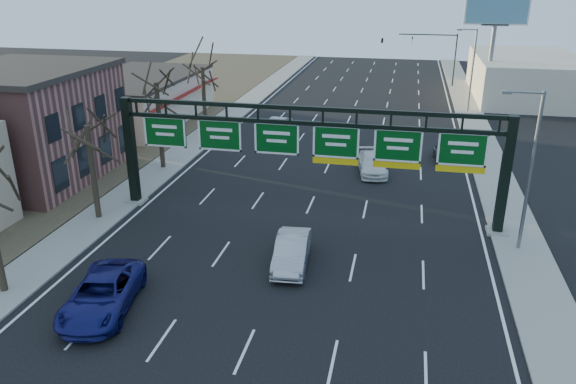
% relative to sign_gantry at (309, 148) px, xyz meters
% --- Properties ---
extents(ground, '(160.00, 160.00, 0.00)m').
position_rel_sign_gantry_xyz_m(ground, '(-0.16, -8.00, -4.63)').
color(ground, black).
rests_on(ground, ground).
extents(sidewalk_left, '(3.00, 120.00, 0.12)m').
position_rel_sign_gantry_xyz_m(sidewalk_left, '(-12.96, 12.00, -4.57)').
color(sidewalk_left, gray).
rests_on(sidewalk_left, ground).
extents(sidewalk_right, '(3.00, 120.00, 0.12)m').
position_rel_sign_gantry_xyz_m(sidewalk_right, '(12.64, 12.00, -4.57)').
color(sidewalk_right, gray).
rests_on(sidewalk_right, ground).
extents(dirt_strip_left, '(21.00, 120.00, 0.06)m').
position_rel_sign_gantry_xyz_m(dirt_strip_left, '(-25.16, 12.00, -4.60)').
color(dirt_strip_left, '#473D2B').
rests_on(dirt_strip_left, ground).
extents(lane_markings, '(21.60, 120.00, 0.01)m').
position_rel_sign_gantry_xyz_m(lane_markings, '(-0.16, 12.00, -4.62)').
color(lane_markings, white).
rests_on(lane_markings, ground).
extents(sign_gantry, '(24.60, 1.20, 7.20)m').
position_rel_sign_gantry_xyz_m(sign_gantry, '(0.00, 0.00, 0.00)').
color(sign_gantry, black).
rests_on(sign_gantry, ground).
extents(brick_block, '(10.40, 12.40, 8.30)m').
position_rel_sign_gantry_xyz_m(brick_block, '(-21.66, 3.00, -0.47)').
color(brick_block, '#965952').
rests_on(brick_block, ground).
extents(cream_strip, '(10.90, 18.40, 4.70)m').
position_rel_sign_gantry_xyz_m(cream_strip, '(-21.64, 21.00, -2.27)').
color(cream_strip, beige).
rests_on(cream_strip, ground).
extents(building_right_distant, '(12.00, 20.00, 5.00)m').
position_rel_sign_gantry_xyz_m(building_right_distant, '(19.84, 42.00, -2.13)').
color(building_right_distant, beige).
rests_on(building_right_distant, ground).
extents(tree_gantry, '(3.60, 3.60, 8.48)m').
position_rel_sign_gantry_xyz_m(tree_gantry, '(-12.96, -3.00, 2.48)').
color(tree_gantry, black).
rests_on(tree_gantry, sidewalk_left).
extents(tree_mid, '(3.60, 3.60, 9.24)m').
position_rel_sign_gantry_xyz_m(tree_mid, '(-12.96, 7.00, 3.23)').
color(tree_mid, black).
rests_on(tree_mid, sidewalk_left).
extents(tree_far, '(3.60, 3.60, 8.86)m').
position_rel_sign_gantry_xyz_m(tree_far, '(-12.96, 17.00, 2.86)').
color(tree_far, black).
rests_on(tree_far, sidewalk_left).
extents(streetlight_near, '(2.15, 0.22, 9.00)m').
position_rel_sign_gantry_xyz_m(streetlight_near, '(12.31, -2.00, 0.45)').
color(streetlight_near, slate).
rests_on(streetlight_near, sidewalk_right).
extents(streetlight_far, '(2.15, 0.22, 9.00)m').
position_rel_sign_gantry_xyz_m(streetlight_far, '(12.31, 32.00, 0.45)').
color(streetlight_far, slate).
rests_on(streetlight_far, sidewalk_right).
extents(billboard_right, '(7.00, 0.50, 12.00)m').
position_rel_sign_gantry_xyz_m(billboard_right, '(14.84, 36.98, 4.43)').
color(billboard_right, slate).
rests_on(billboard_right, ground).
extents(traffic_signal_mast, '(10.16, 0.54, 7.00)m').
position_rel_sign_gantry_xyz_m(traffic_signal_mast, '(5.53, 47.00, 0.87)').
color(traffic_signal_mast, black).
rests_on(traffic_signal_mast, ground).
extents(car_blue_suv, '(3.69, 6.30, 1.65)m').
position_rel_sign_gantry_xyz_m(car_blue_suv, '(-7.41, -12.39, -3.81)').
color(car_blue_suv, navy).
rests_on(car_blue_suv, ground).
extents(car_silver_sedan, '(2.08, 4.93, 1.58)m').
position_rel_sign_gantry_xyz_m(car_silver_sedan, '(0.26, -6.38, -3.84)').
color(car_silver_sedan, '#A2A2A6').
rests_on(car_silver_sedan, ground).
extents(car_white_wagon, '(2.93, 5.29, 1.45)m').
position_rel_sign_gantry_xyz_m(car_white_wagon, '(3.40, 9.38, -3.90)').
color(car_white_wagon, white).
rests_on(car_white_wagon, ground).
extents(car_grey_far, '(1.81, 4.06, 1.36)m').
position_rel_sign_gantry_xyz_m(car_grey_far, '(9.07, 13.64, -3.95)').
color(car_grey_far, '#404345').
rests_on(car_grey_far, ground).
extents(car_silver_distant, '(2.35, 4.68, 1.47)m').
position_rel_sign_gantry_xyz_m(car_silver_distant, '(-6.39, 18.81, -3.89)').
color(car_silver_distant, '#A1A1A6').
rests_on(car_silver_distant, ground).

